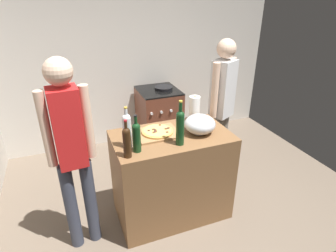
# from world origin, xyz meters

# --- Properties ---
(ground_plane) EXTENTS (4.37, 3.13, 0.02)m
(ground_plane) POSITION_xyz_m (0.00, 1.26, -0.01)
(ground_plane) COLOR #6B5B4C
(kitchen_wall_rear) EXTENTS (4.37, 0.10, 2.60)m
(kitchen_wall_rear) POSITION_xyz_m (0.00, 2.58, 1.30)
(kitchen_wall_rear) COLOR beige
(kitchen_wall_rear) RESTS_ON ground_plane
(counter) EXTENTS (1.12, 0.65, 0.93)m
(counter) POSITION_xyz_m (-0.11, 0.73, 0.47)
(counter) COLOR brown
(counter) RESTS_ON ground_plane
(cutting_board) EXTENTS (0.40, 0.32, 0.02)m
(cutting_board) POSITION_xyz_m (-0.23, 0.80, 0.94)
(cutting_board) COLOR #9E7247
(cutting_board) RESTS_ON counter
(pizza) EXTENTS (0.30, 0.30, 0.03)m
(pizza) POSITION_xyz_m (-0.23, 0.80, 0.96)
(pizza) COLOR tan
(pizza) RESTS_ON cutting_board
(mixing_bowl) EXTENTS (0.30, 0.30, 0.18)m
(mixing_bowl) POSITION_xyz_m (0.16, 0.68, 1.02)
(mixing_bowl) COLOR #B2B2B7
(mixing_bowl) RESTS_ON counter
(paper_towel_roll) EXTENTS (0.11, 0.11, 0.27)m
(paper_towel_roll) POSITION_xyz_m (0.23, 0.95, 1.07)
(paper_towel_roll) COLOR white
(paper_towel_roll) RESTS_ON counter
(wine_bottle_dark) EXTENTS (0.07, 0.07, 0.41)m
(wine_bottle_dark) POSITION_xyz_m (-0.11, 0.55, 1.11)
(wine_bottle_dark) COLOR #143819
(wine_bottle_dark) RESTS_ON counter
(wine_bottle_amber) EXTENTS (0.07, 0.07, 0.33)m
(wine_bottle_amber) POSITION_xyz_m (-0.49, 0.57, 1.08)
(wine_bottle_amber) COLOR #143819
(wine_bottle_amber) RESTS_ON counter
(wine_bottle_clear) EXTENTS (0.07, 0.07, 0.33)m
(wine_bottle_clear) POSITION_xyz_m (-0.59, 0.51, 1.08)
(wine_bottle_clear) COLOR #331E0F
(wine_bottle_clear) RESTS_ON counter
(wine_bottle_green) EXTENTS (0.08, 0.08, 0.37)m
(wine_bottle_green) POSITION_xyz_m (-0.55, 0.66, 1.10)
(wine_bottle_green) COLOR silver
(wine_bottle_green) RESTS_ON counter
(stove) EXTENTS (0.56, 0.64, 0.93)m
(stove) POSITION_xyz_m (0.26, 2.18, 0.45)
(stove) COLOR brown
(stove) RESTS_ON ground_plane
(person_in_stripes) EXTENTS (0.39, 0.22, 1.76)m
(person_in_stripes) POSITION_xyz_m (-1.01, 0.66, 1.02)
(person_in_stripes) COLOR #383D4C
(person_in_stripes) RESTS_ON ground_plane
(person_in_red) EXTENTS (0.37, 0.29, 1.72)m
(person_in_red) POSITION_xyz_m (0.66, 1.13, 1.01)
(person_in_red) COLOR slate
(person_in_red) RESTS_ON ground_plane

